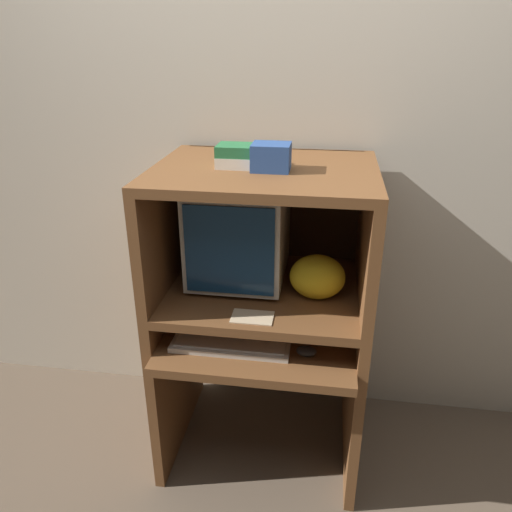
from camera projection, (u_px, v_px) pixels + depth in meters
name	position (u px, v px, depth m)	size (l,w,h in m)	color
ground_plane	(252.00, 498.00, 2.07)	(12.00, 12.00, 0.00)	brown
wall_back	(277.00, 148.00, 2.20)	(6.00, 0.06, 2.60)	beige
desk_base	(262.00, 375.00, 2.16)	(0.83, 0.75, 0.67)	brown
desk_monitor_shelf	(264.00, 294.00, 2.05)	(0.83, 0.68, 0.15)	brown
hutch_upper	(266.00, 206.00, 1.93)	(0.83, 0.68, 0.49)	brown
crt_monitor	(240.00, 230.00, 2.03)	(0.37, 0.46, 0.40)	beige
keyboard	(231.00, 343.00, 1.91)	(0.45, 0.17, 0.03)	beige
mouse	(306.00, 351.00, 1.85)	(0.08, 0.05, 0.03)	#28282B
snack_bag	(317.00, 277.00, 1.92)	(0.21, 0.16, 0.18)	gold
book_stack	(240.00, 156.00, 1.82)	(0.17, 0.12, 0.08)	beige
paper_card	(252.00, 317.00, 1.81)	(0.15, 0.10, 0.00)	#CCB28C
storage_box	(271.00, 157.00, 1.77)	(0.14, 0.12, 0.10)	navy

